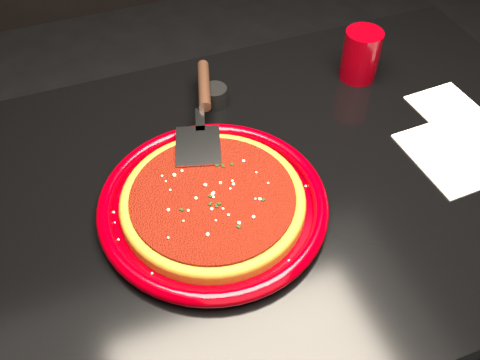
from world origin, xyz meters
The scene contains 13 objects.
floor centered at (0.00, 0.00, -0.01)m, with size 4.00×4.00×0.01m, color black.
table centered at (0.00, 0.00, 0.38)m, with size 1.20×0.80×0.75m, color black.
plate centered at (-0.14, -0.03, 0.76)m, with size 0.39×0.39×0.03m, color #770006.
pizza_crust centered at (-0.14, -0.03, 0.77)m, with size 0.31×0.31×0.02m, color #875D19.
pizza_crust_rim centered at (-0.14, -0.03, 0.78)m, with size 0.31×0.31×0.02m, color #875D19.
pizza_sauce centered at (-0.14, -0.03, 0.78)m, with size 0.28×0.28×0.01m, color maroon.
parmesan_dusting centered at (-0.14, -0.03, 0.79)m, with size 0.27×0.27×0.01m, color #F0E7B9, non-canonical shape.
basil_flecks centered at (-0.14, -0.03, 0.79)m, with size 0.24×0.24×0.00m, color black, non-canonical shape.
pizza_server centered at (-0.10, 0.17, 0.80)m, with size 0.10×0.34×0.03m, color #B8BABF, non-canonical shape.
cup centered at (0.27, 0.21, 0.80)m, with size 0.08×0.08×0.11m, color #870109.
napkin_a centered at (0.33, -0.07, 0.75)m, with size 0.18×0.18×0.00m, color white.
napkin_b centered at (0.39, 0.05, 0.75)m, with size 0.12×0.13×0.00m, color white.
ramekin centered at (-0.05, 0.23, 0.77)m, with size 0.05×0.05×0.04m, color black.
Camera 1 is at (-0.31, -0.58, 1.46)m, focal length 40.00 mm.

